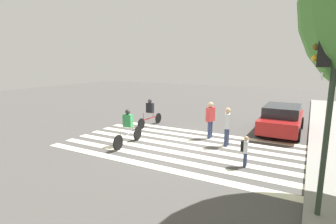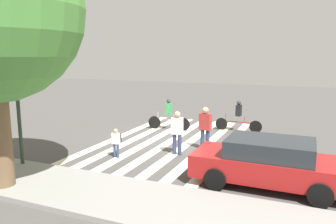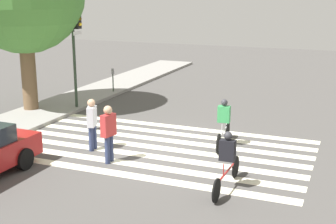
{
  "view_description": "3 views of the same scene",
  "coord_description": "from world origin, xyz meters",
  "px_view_note": "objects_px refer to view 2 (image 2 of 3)",
  "views": [
    {
      "loc": [
        9.91,
        4.92,
        3.62
      ],
      "look_at": [
        -0.3,
        -0.7,
        1.4
      ],
      "focal_mm": 28.0,
      "sensor_mm": 36.0,
      "label": 1
    },
    {
      "loc": [
        -5.46,
        13.3,
        3.83
      ],
      "look_at": [
        0.35,
        -0.42,
        1.22
      ],
      "focal_mm": 35.0,
      "sensor_mm": 36.0,
      "label": 2
    },
    {
      "loc": [
        -13.54,
        -5.88,
        5.03
      ],
      "look_at": [
        -0.43,
        -0.57,
        1.38
      ],
      "focal_mm": 50.0,
      "sensor_mm": 36.0,
      "label": 3
    }
  ],
  "objects_px": {
    "pedestrian_child_with_backpack": "(205,126)",
    "pedestrian_adult_yellow_jacket": "(177,130)",
    "car_parked_silver_sedan": "(269,162)",
    "pedestrian_adult_blue_shirt": "(116,141)",
    "cyclist_mid_street": "(169,113)",
    "traffic_light": "(19,74)",
    "cyclist_near_curb": "(238,115)"
  },
  "relations": [
    {
      "from": "cyclist_near_curb",
      "to": "car_parked_silver_sedan",
      "type": "distance_m",
      "value": 7.07
    },
    {
      "from": "cyclist_near_curb",
      "to": "pedestrian_adult_blue_shirt",
      "type": "bearing_deg",
      "value": 62.4
    },
    {
      "from": "pedestrian_adult_blue_shirt",
      "to": "cyclist_near_curb",
      "type": "xyz_separation_m",
      "value": [
        -3.39,
        -6.1,
        0.21
      ]
    },
    {
      "from": "pedestrian_child_with_backpack",
      "to": "pedestrian_adult_yellow_jacket",
      "type": "relative_size",
      "value": 1.03
    },
    {
      "from": "traffic_light",
      "to": "pedestrian_adult_yellow_jacket",
      "type": "relative_size",
      "value": 2.67
    },
    {
      "from": "cyclist_near_curb",
      "to": "cyclist_mid_street",
      "type": "distance_m",
      "value": 3.54
    },
    {
      "from": "pedestrian_adult_blue_shirt",
      "to": "pedestrian_adult_yellow_jacket",
      "type": "height_order",
      "value": "pedestrian_adult_yellow_jacket"
    },
    {
      "from": "pedestrian_adult_blue_shirt",
      "to": "pedestrian_child_with_backpack",
      "type": "bearing_deg",
      "value": -149.41
    },
    {
      "from": "pedestrian_adult_blue_shirt",
      "to": "cyclist_near_curb",
      "type": "height_order",
      "value": "cyclist_near_curb"
    },
    {
      "from": "car_parked_silver_sedan",
      "to": "pedestrian_adult_blue_shirt",
      "type": "bearing_deg",
      "value": -5.72
    },
    {
      "from": "pedestrian_adult_blue_shirt",
      "to": "cyclist_near_curb",
      "type": "bearing_deg",
      "value": -127.77
    },
    {
      "from": "pedestrian_adult_blue_shirt",
      "to": "cyclist_mid_street",
      "type": "bearing_deg",
      "value": -98.72
    },
    {
      "from": "traffic_light",
      "to": "pedestrian_adult_yellow_jacket",
      "type": "xyz_separation_m",
      "value": [
        -4.38,
        -3.32,
        -2.23
      ]
    },
    {
      "from": "traffic_light",
      "to": "pedestrian_adult_yellow_jacket",
      "type": "bearing_deg",
      "value": -142.87
    },
    {
      "from": "traffic_light",
      "to": "pedestrian_adult_blue_shirt",
      "type": "bearing_deg",
      "value": -138.93
    },
    {
      "from": "cyclist_mid_street",
      "to": "car_parked_silver_sedan",
      "type": "height_order",
      "value": "cyclist_mid_street"
    },
    {
      "from": "pedestrian_adult_blue_shirt",
      "to": "cyclist_mid_street",
      "type": "xyz_separation_m",
      "value": [
        -0.0,
        -5.07,
        0.21
      ]
    },
    {
      "from": "cyclist_near_curb",
      "to": "car_parked_silver_sedan",
      "type": "bearing_deg",
      "value": 109.66
    },
    {
      "from": "pedestrian_adult_blue_shirt",
      "to": "car_parked_silver_sedan",
      "type": "height_order",
      "value": "car_parked_silver_sedan"
    },
    {
      "from": "pedestrian_adult_yellow_jacket",
      "to": "car_parked_silver_sedan",
      "type": "relative_size",
      "value": 0.38
    },
    {
      "from": "pedestrian_adult_yellow_jacket",
      "to": "pedestrian_child_with_backpack",
      "type": "bearing_deg",
      "value": 37.21
    },
    {
      "from": "pedestrian_adult_yellow_jacket",
      "to": "cyclist_mid_street",
      "type": "distance_m",
      "value": 4.32
    },
    {
      "from": "cyclist_mid_street",
      "to": "car_parked_silver_sedan",
      "type": "xyz_separation_m",
      "value": [
        -5.59,
        5.69,
        -0.13
      ]
    },
    {
      "from": "traffic_light",
      "to": "car_parked_silver_sedan",
      "type": "distance_m",
      "value": 8.5
    },
    {
      "from": "pedestrian_adult_blue_shirt",
      "to": "cyclist_mid_street",
      "type": "height_order",
      "value": "cyclist_mid_street"
    },
    {
      "from": "traffic_light",
      "to": "pedestrian_adult_blue_shirt",
      "type": "height_order",
      "value": "traffic_light"
    },
    {
      "from": "cyclist_mid_street",
      "to": "car_parked_silver_sedan",
      "type": "bearing_deg",
      "value": 129.83
    },
    {
      "from": "pedestrian_adult_blue_shirt",
      "to": "car_parked_silver_sedan",
      "type": "bearing_deg",
      "value": 165.0
    },
    {
      "from": "pedestrian_child_with_backpack",
      "to": "pedestrian_adult_yellow_jacket",
      "type": "distance_m",
      "value": 1.33
    },
    {
      "from": "pedestrian_adult_blue_shirt",
      "to": "pedestrian_adult_yellow_jacket",
      "type": "relative_size",
      "value": 0.65
    },
    {
      "from": "pedestrian_adult_yellow_jacket",
      "to": "cyclist_near_curb",
      "type": "height_order",
      "value": "pedestrian_adult_yellow_jacket"
    },
    {
      "from": "cyclist_near_curb",
      "to": "cyclist_mid_street",
      "type": "bearing_deg",
      "value": 18.4
    }
  ]
}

